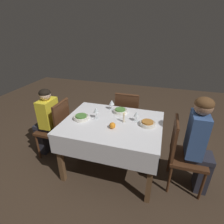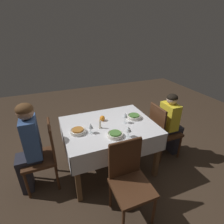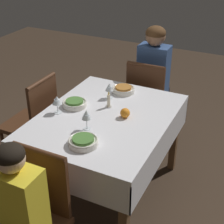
{
  "view_description": "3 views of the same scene",
  "coord_description": "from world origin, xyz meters",
  "px_view_note": "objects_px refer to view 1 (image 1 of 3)",
  "views": [
    {
      "loc": [
        0.56,
        -1.87,
        1.87
      ],
      "look_at": [
        -0.02,
        0.07,
        0.87
      ],
      "focal_mm": 28.0,
      "sensor_mm": 36.0,
      "label": 1
    },
    {
      "loc": [
        0.74,
        1.97,
        1.99
      ],
      "look_at": [
        -0.06,
        -0.03,
        0.93
      ],
      "focal_mm": 28.0,
      "sensor_mm": 36.0,
      "label": 2
    },
    {
      "loc": [
        -2.05,
        -1.06,
        2.09
      ],
      "look_at": [
        -0.02,
        -0.06,
        0.82
      ],
      "focal_mm": 55.0,
      "sensor_mm": 36.0,
      "label": 3
    }
  ],
  "objects_px": {
    "person_adult_denim": "(200,142)",
    "wine_glass_north": "(112,103)",
    "orange_fruit": "(112,125)",
    "wine_glass_east": "(136,114)",
    "chair_west": "(56,126)",
    "dining_table": "(112,128)",
    "chair_east": "(182,152)",
    "bowl_north": "(120,111)",
    "bowl_west": "(81,117)",
    "wine_glass_west": "(96,111)",
    "chair_north": "(128,114)",
    "person_child_yellow": "(46,120)",
    "bowl_east": "(147,123)",
    "candle_centerpiece": "(124,119)"
  },
  "relations": [
    {
      "from": "person_adult_denim",
      "to": "wine_glass_north",
      "type": "xyz_separation_m",
      "value": [
        -1.16,
        0.39,
        0.17
      ]
    },
    {
      "from": "person_adult_denim",
      "to": "orange_fruit",
      "type": "xyz_separation_m",
      "value": [
        -1.0,
        -0.11,
        0.11
      ]
    },
    {
      "from": "wine_glass_east",
      "to": "wine_glass_north",
      "type": "height_order",
      "value": "wine_glass_north"
    },
    {
      "from": "person_adult_denim",
      "to": "chair_west",
      "type": "bearing_deg",
      "value": 87.73
    },
    {
      "from": "dining_table",
      "to": "chair_west",
      "type": "xyz_separation_m",
      "value": [
        -0.89,
        0.05,
        -0.15
      ]
    },
    {
      "from": "wine_glass_east",
      "to": "orange_fruit",
      "type": "relative_size",
      "value": 1.8
    },
    {
      "from": "chair_east",
      "to": "orange_fruit",
      "type": "xyz_separation_m",
      "value": [
        -0.85,
        -0.11,
        0.29
      ]
    },
    {
      "from": "person_adult_denim",
      "to": "bowl_north",
      "type": "xyz_separation_m",
      "value": [
        -1.02,
        0.33,
        0.1
      ]
    },
    {
      "from": "person_adult_denim",
      "to": "bowl_north",
      "type": "distance_m",
      "value": 1.07
    },
    {
      "from": "person_adult_denim",
      "to": "bowl_west",
      "type": "bearing_deg",
      "value": 90.47
    },
    {
      "from": "chair_east",
      "to": "person_adult_denim",
      "type": "distance_m",
      "value": 0.24
    },
    {
      "from": "wine_glass_north",
      "to": "orange_fruit",
      "type": "relative_size",
      "value": 1.91
    },
    {
      "from": "dining_table",
      "to": "wine_glass_north",
      "type": "xyz_separation_m",
      "value": [
        -0.12,
        0.36,
        0.2
      ]
    },
    {
      "from": "person_adult_denim",
      "to": "wine_glass_west",
      "type": "distance_m",
      "value": 1.29
    },
    {
      "from": "dining_table",
      "to": "orange_fruit",
      "type": "xyz_separation_m",
      "value": [
        0.05,
        -0.14,
        0.14
      ]
    },
    {
      "from": "chair_east",
      "to": "orange_fruit",
      "type": "bearing_deg",
      "value": 97.68
    },
    {
      "from": "wine_glass_west",
      "to": "bowl_north",
      "type": "xyz_separation_m",
      "value": [
        0.26,
        0.26,
        -0.09
      ]
    },
    {
      "from": "chair_north",
      "to": "wine_glass_west",
      "type": "xyz_separation_m",
      "value": [
        -0.28,
        -0.72,
        0.37
      ]
    },
    {
      "from": "person_child_yellow",
      "to": "bowl_north",
      "type": "height_order",
      "value": "person_child_yellow"
    },
    {
      "from": "chair_north",
      "to": "bowl_east",
      "type": "height_order",
      "value": "chair_north"
    },
    {
      "from": "dining_table",
      "to": "bowl_north",
      "type": "relative_size",
      "value": 6.36
    },
    {
      "from": "person_adult_denim",
      "to": "orange_fruit",
      "type": "distance_m",
      "value": 1.01
    },
    {
      "from": "bowl_east",
      "to": "chair_north",
      "type": "bearing_deg",
      "value": 119.11
    },
    {
      "from": "dining_table",
      "to": "orange_fruit",
      "type": "bearing_deg",
      "value": -72.1
    },
    {
      "from": "wine_glass_west",
      "to": "bowl_north",
      "type": "bearing_deg",
      "value": 45.38
    },
    {
      "from": "person_child_yellow",
      "to": "candle_centerpiece",
      "type": "xyz_separation_m",
      "value": [
        1.2,
        -0.0,
        0.21
      ]
    },
    {
      "from": "bowl_east",
      "to": "wine_glass_west",
      "type": "bearing_deg",
      "value": -178.75
    },
    {
      "from": "dining_table",
      "to": "orange_fruit",
      "type": "relative_size",
      "value": 16.56
    },
    {
      "from": "chair_east",
      "to": "bowl_north",
      "type": "height_order",
      "value": "chair_east"
    },
    {
      "from": "chair_east",
      "to": "candle_centerpiece",
      "type": "bearing_deg",
      "value": 84.37
    },
    {
      "from": "bowl_north",
      "to": "wine_glass_north",
      "type": "xyz_separation_m",
      "value": [
        -0.15,
        0.06,
        0.08
      ]
    },
    {
      "from": "chair_north",
      "to": "bowl_west",
      "type": "height_order",
      "value": "chair_north"
    },
    {
      "from": "bowl_west",
      "to": "chair_north",
      "type": "bearing_deg",
      "value": 59.54
    },
    {
      "from": "person_child_yellow",
      "to": "wine_glass_north",
      "type": "xyz_separation_m",
      "value": [
        0.94,
        0.32,
        0.27
      ]
    },
    {
      "from": "chair_west",
      "to": "person_adult_denim",
      "type": "distance_m",
      "value": 1.95
    },
    {
      "from": "chair_west",
      "to": "bowl_east",
      "type": "xyz_separation_m",
      "value": [
        1.33,
        0.0,
        0.28
      ]
    },
    {
      "from": "bowl_east",
      "to": "bowl_north",
      "type": "height_order",
      "value": "same"
    },
    {
      "from": "candle_centerpiece",
      "to": "chair_north",
      "type": "bearing_deg",
      "value": 97.3
    },
    {
      "from": "person_adult_denim",
      "to": "wine_glass_west",
      "type": "xyz_separation_m",
      "value": [
        -1.27,
        0.06,
        0.18
      ]
    },
    {
      "from": "chair_north",
      "to": "bowl_north",
      "type": "height_order",
      "value": "chair_north"
    },
    {
      "from": "bowl_east",
      "to": "wine_glass_north",
      "type": "height_order",
      "value": "wine_glass_north"
    },
    {
      "from": "wine_glass_east",
      "to": "orange_fruit",
      "type": "distance_m",
      "value": 0.36
    },
    {
      "from": "dining_table",
      "to": "bowl_east",
      "type": "relative_size",
      "value": 6.36
    },
    {
      "from": "chair_east",
      "to": "person_adult_denim",
      "type": "relative_size",
      "value": 0.76
    },
    {
      "from": "chair_north",
      "to": "candle_centerpiece",
      "type": "distance_m",
      "value": 0.77
    },
    {
      "from": "chair_west",
      "to": "bowl_west",
      "type": "relative_size",
      "value": 4.52
    },
    {
      "from": "chair_west",
      "to": "bowl_east",
      "type": "distance_m",
      "value": 1.36
    },
    {
      "from": "dining_table",
      "to": "person_adult_denim",
      "type": "bearing_deg",
      "value": -1.67
    },
    {
      "from": "wine_glass_north",
      "to": "chair_west",
      "type": "bearing_deg",
      "value": -157.83
    },
    {
      "from": "dining_table",
      "to": "chair_west",
      "type": "relative_size",
      "value": 1.36
    }
  ]
}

